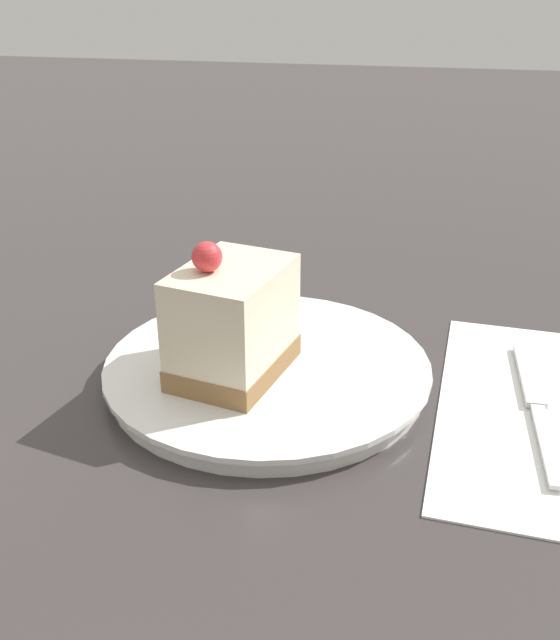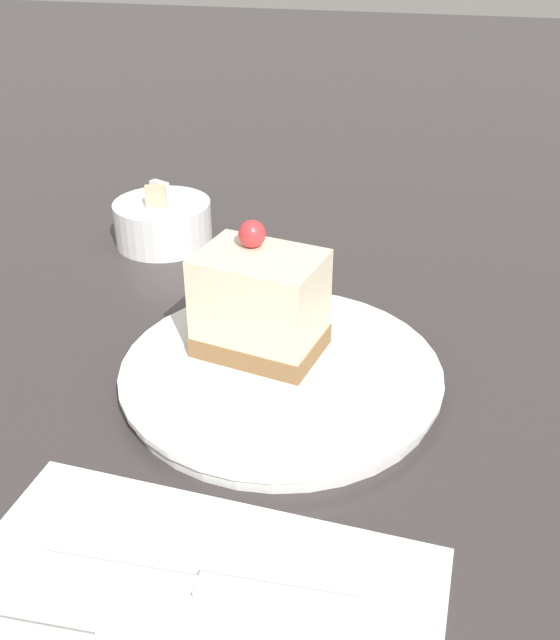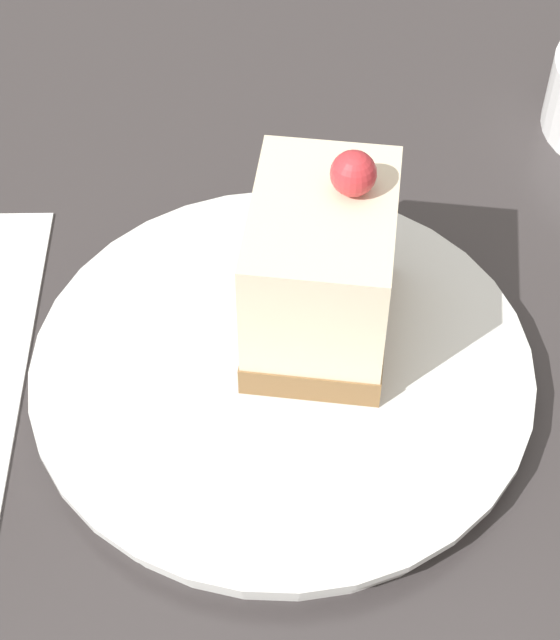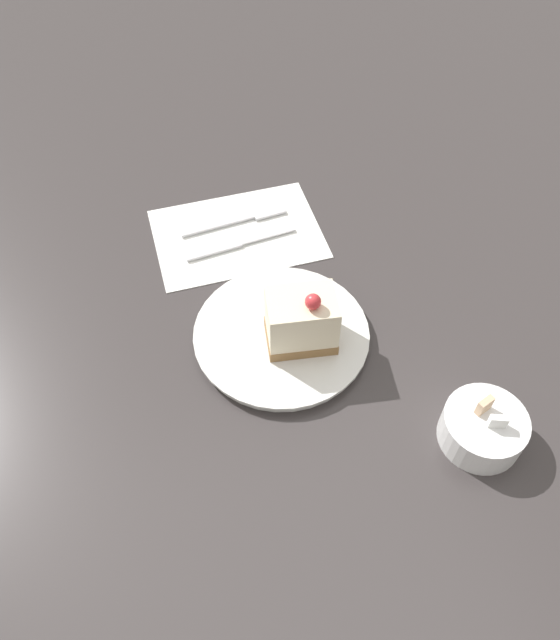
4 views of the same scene
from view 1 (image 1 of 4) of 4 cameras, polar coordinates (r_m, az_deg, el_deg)
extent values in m
plane|color=#383333|center=(0.51, 2.81, -5.30)|extent=(4.00, 4.00, 0.00)
cylinder|color=silver|center=(0.51, -1.04, -4.15)|extent=(0.22, 0.22, 0.02)
cylinder|color=silver|center=(0.51, -1.04, -3.57)|extent=(0.23, 0.23, 0.00)
cube|color=olive|center=(0.50, -3.70, -3.37)|extent=(0.08, 0.10, 0.02)
cube|color=beige|center=(0.48, -3.83, 0.70)|extent=(0.08, 0.10, 0.06)
sphere|color=red|center=(0.46, -5.86, 5.05)|extent=(0.02, 0.02, 0.02)
cube|color=silver|center=(0.55, 19.30, -4.09)|extent=(0.02, 0.09, 0.00)
cube|color=silver|center=(0.48, 20.54, -9.24)|extent=(0.01, 0.09, 0.00)
camera|label=2|loc=(0.61, 47.23, 22.53)|focal=40.00mm
camera|label=3|loc=(0.76, 7.58, 36.09)|focal=60.00mm
camera|label=4|loc=(0.92, -42.89, 47.16)|focal=35.00mm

